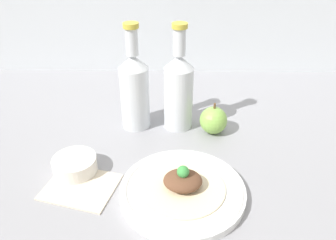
{
  "coord_description": "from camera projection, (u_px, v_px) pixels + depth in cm",
  "views": [
    {
      "loc": [
        1.85,
        -64.12,
        49.32
      ],
      "look_at": [
        0.83,
        -0.12,
        9.98
      ],
      "focal_mm": 35.0,
      "sensor_mm": 36.0,
      "label": 1
    }
  ],
  "objects": [
    {
      "name": "cider_bottle_right",
      "position": [
        179.0,
        89.0,
        0.86
      ],
      "size": [
        7.76,
        7.76,
        28.51
      ],
      "color": "silver",
      "rests_on": "ground_plane"
    },
    {
      "name": "apple",
      "position": [
        213.0,
        120.0,
        0.87
      ],
      "size": [
        7.37,
        7.37,
        8.78
      ],
      "color": "#84B74C",
      "rests_on": "ground_plane"
    },
    {
      "name": "dipping_bowl",
      "position": [
        75.0,
        165.0,
        0.74
      ],
      "size": [
        9.86,
        9.86,
        3.87
      ],
      "color": "silver",
      "rests_on": "ground_plane"
    },
    {
      "name": "cider_bottle_left",
      "position": [
        135.0,
        89.0,
        0.86
      ],
      "size": [
        7.76,
        7.76,
        28.51
      ],
      "color": "silver",
      "rests_on": "ground_plane"
    },
    {
      "name": "plate",
      "position": [
        182.0,
        190.0,
        0.68
      ],
      "size": [
        26.2,
        26.2,
        2.16
      ],
      "color": "white",
      "rests_on": "ground_plane"
    },
    {
      "name": "napkin",
      "position": [
        81.0,
        186.0,
        0.7
      ],
      "size": [
        17.32,
        15.33,
        0.8
      ],
      "color": "beige",
      "rests_on": "ground_plane"
    },
    {
      "name": "plated_food",
      "position": [
        183.0,
        183.0,
        0.67
      ],
      "size": [
        17.75,
        17.75,
        5.6
      ],
      "color": "beige",
      "rests_on": "plate"
    },
    {
      "name": "ground_plane",
      "position": [
        165.0,
        161.0,
        0.82
      ],
      "size": [
        180.0,
        110.0,
        4.0
      ],
      "primitive_type": "cube",
      "color": "gray"
    }
  ]
}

